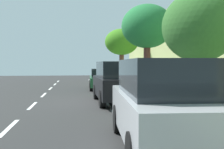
{
  "coord_description": "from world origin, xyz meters",
  "views": [
    {
      "loc": [
        -0.82,
        -13.26,
        1.9
      ],
      "look_at": [
        0.82,
        -0.59,
        1.38
      ],
      "focal_mm": 43.35,
      "sensor_mm": 36.0,
      "label": 1
    }
  ],
  "objects_px": {
    "parked_suv_black_second": "(116,81)",
    "cyclist_with_backpack": "(132,80)",
    "street_tree_mid_block": "(199,28)",
    "street_tree_corner": "(122,42)",
    "bicycle_at_curb": "(126,94)",
    "parked_suv_silver_nearest": "(163,103)",
    "street_tree_far_end": "(147,27)",
    "parked_sedan_green_mid": "(102,79)"
  },
  "relations": [
    {
      "from": "parked_suv_black_second",
      "to": "cyclist_with_backpack",
      "type": "relative_size",
      "value": 2.69
    },
    {
      "from": "street_tree_mid_block",
      "to": "street_tree_corner",
      "type": "distance_m",
      "value": 15.6
    },
    {
      "from": "bicycle_at_curb",
      "to": "street_tree_mid_block",
      "type": "relative_size",
      "value": 0.34
    },
    {
      "from": "parked_suv_silver_nearest",
      "to": "street_tree_far_end",
      "type": "height_order",
      "value": "street_tree_far_end"
    },
    {
      "from": "parked_suv_silver_nearest",
      "to": "cyclist_with_backpack",
      "type": "distance_m",
      "value": 7.09
    },
    {
      "from": "parked_suv_black_second",
      "to": "cyclist_with_backpack",
      "type": "height_order",
      "value": "parked_suv_black_second"
    },
    {
      "from": "parked_suv_black_second",
      "to": "street_tree_corner",
      "type": "bearing_deg",
      "value": 79.31
    },
    {
      "from": "parked_suv_black_second",
      "to": "street_tree_corner",
      "type": "height_order",
      "value": "street_tree_corner"
    },
    {
      "from": "cyclist_with_backpack",
      "to": "street_tree_mid_block",
      "type": "relative_size",
      "value": 0.43
    },
    {
      "from": "bicycle_at_curb",
      "to": "street_tree_mid_block",
      "type": "bearing_deg",
      "value": -71.79
    },
    {
      "from": "parked_sedan_green_mid",
      "to": "bicycle_at_curb",
      "type": "height_order",
      "value": "parked_sedan_green_mid"
    },
    {
      "from": "bicycle_at_curb",
      "to": "street_tree_far_end",
      "type": "bearing_deg",
      "value": 50.19
    },
    {
      "from": "parked_sedan_green_mid",
      "to": "bicycle_at_curb",
      "type": "bearing_deg",
      "value": -84.76
    },
    {
      "from": "parked_suv_black_second",
      "to": "street_tree_far_end",
      "type": "height_order",
      "value": "street_tree_far_end"
    },
    {
      "from": "street_tree_mid_block",
      "to": "street_tree_corner",
      "type": "xyz_separation_m",
      "value": [
        0.0,
        15.58,
        0.74
      ]
    },
    {
      "from": "bicycle_at_curb",
      "to": "cyclist_with_backpack",
      "type": "xyz_separation_m",
      "value": [
        0.21,
        -0.43,
        0.71
      ]
    },
    {
      "from": "bicycle_at_curb",
      "to": "street_tree_corner",
      "type": "xyz_separation_m",
      "value": [
        1.58,
        10.79,
        3.42
      ]
    },
    {
      "from": "cyclist_with_backpack",
      "to": "parked_suv_silver_nearest",
      "type": "bearing_deg",
      "value": -96.02
    },
    {
      "from": "street_tree_mid_block",
      "to": "street_tree_corner",
      "type": "relative_size",
      "value": 0.85
    },
    {
      "from": "parked_suv_black_second",
      "to": "cyclist_with_backpack",
      "type": "xyz_separation_m",
      "value": [
        0.74,
        -0.08,
        0.06
      ]
    },
    {
      "from": "parked_suv_silver_nearest",
      "to": "street_tree_mid_block",
      "type": "distance_m",
      "value": 3.98
    },
    {
      "from": "parked_sedan_green_mid",
      "to": "street_tree_mid_block",
      "type": "xyz_separation_m",
      "value": [
        2.17,
        -11.32,
        2.3
      ]
    },
    {
      "from": "street_tree_mid_block",
      "to": "parked_sedan_green_mid",
      "type": "bearing_deg",
      "value": 100.88
    },
    {
      "from": "cyclist_with_backpack",
      "to": "street_tree_far_end",
      "type": "height_order",
      "value": "street_tree_far_end"
    },
    {
      "from": "parked_suv_black_second",
      "to": "bicycle_at_curb",
      "type": "height_order",
      "value": "parked_suv_black_second"
    },
    {
      "from": "parked_sedan_green_mid",
      "to": "street_tree_mid_block",
      "type": "distance_m",
      "value": 11.75
    },
    {
      "from": "parked_sedan_green_mid",
      "to": "street_tree_corner",
      "type": "relative_size",
      "value": 0.92
    },
    {
      "from": "parked_sedan_green_mid",
      "to": "cyclist_with_backpack",
      "type": "height_order",
      "value": "cyclist_with_backpack"
    },
    {
      "from": "cyclist_with_backpack",
      "to": "street_tree_mid_block",
      "type": "distance_m",
      "value": 4.98
    },
    {
      "from": "street_tree_corner",
      "to": "parked_sedan_green_mid",
      "type": "bearing_deg",
      "value": -117.01
    },
    {
      "from": "street_tree_mid_block",
      "to": "street_tree_far_end",
      "type": "distance_m",
      "value": 6.75
    },
    {
      "from": "bicycle_at_curb",
      "to": "street_tree_mid_block",
      "type": "xyz_separation_m",
      "value": [
        1.58,
        -4.79,
        2.68
      ]
    },
    {
      "from": "parked_suv_silver_nearest",
      "to": "parked_suv_black_second",
      "type": "height_order",
      "value": "same"
    },
    {
      "from": "parked_suv_black_second",
      "to": "street_tree_far_end",
      "type": "distance_m",
      "value": 4.26
    },
    {
      "from": "bicycle_at_curb",
      "to": "parked_suv_silver_nearest",
      "type": "bearing_deg",
      "value": -94.06
    },
    {
      "from": "cyclist_with_backpack",
      "to": "bicycle_at_curb",
      "type": "bearing_deg",
      "value": 116.33
    },
    {
      "from": "parked_suv_silver_nearest",
      "to": "street_tree_corner",
      "type": "distance_m",
      "value": 18.6
    },
    {
      "from": "parked_suv_silver_nearest",
      "to": "parked_sedan_green_mid",
      "type": "relative_size",
      "value": 1.08
    },
    {
      "from": "cyclist_with_backpack",
      "to": "street_tree_mid_block",
      "type": "height_order",
      "value": "street_tree_mid_block"
    },
    {
      "from": "parked_sedan_green_mid",
      "to": "street_tree_far_end",
      "type": "xyz_separation_m",
      "value": [
        2.17,
        -4.63,
        3.23
      ]
    },
    {
      "from": "bicycle_at_curb",
      "to": "cyclist_with_backpack",
      "type": "height_order",
      "value": "cyclist_with_backpack"
    },
    {
      "from": "parked_suv_silver_nearest",
      "to": "bicycle_at_curb",
      "type": "height_order",
      "value": "parked_suv_silver_nearest"
    }
  ]
}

